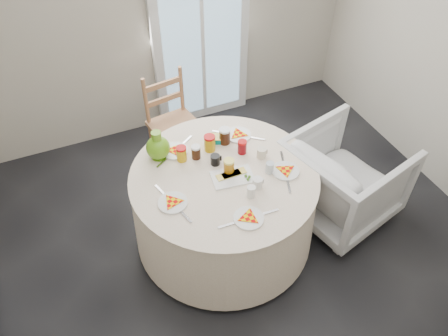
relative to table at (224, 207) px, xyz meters
name	(u,v)px	position (x,y,z in m)	size (l,w,h in m)	color
floor	(247,258)	(0.08, -0.29, -0.38)	(4.00, 4.00, 0.00)	black
wall_back	(156,5)	(0.08, 1.71, 0.93)	(4.00, 0.02, 2.60)	#BCB5A3
glass_door	(201,26)	(0.48, 1.66, 0.68)	(1.00, 0.08, 2.10)	silver
table	(224,207)	(0.00, 0.00, 0.00)	(1.43, 1.43, 0.73)	#F6E3CE
wooden_chair	(175,125)	(-0.05, 1.02, 0.09)	(0.42, 0.40, 0.95)	#AB7B4F
armchair	(344,178)	(1.04, -0.13, 0.02)	(0.83, 0.78, 0.85)	silver
place_settings	(224,171)	(0.00, 0.00, 0.40)	(1.11, 1.11, 0.02)	silver
jar_cluster	(211,148)	(-0.01, 0.21, 0.45)	(0.52, 0.26, 0.15)	maroon
butter_tub	(219,137)	(0.11, 0.35, 0.41)	(0.13, 0.09, 0.05)	#007C89
green_pitcher	(157,144)	(-0.38, 0.37, 0.49)	(0.18, 0.18, 0.23)	#5A9B16
cheese_platter	(233,174)	(0.04, -0.06, 0.40)	(0.30, 0.19, 0.04)	silver
mugs_glasses	(244,160)	(0.16, 0.01, 0.44)	(0.53, 0.53, 0.10)	#ADA5A7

